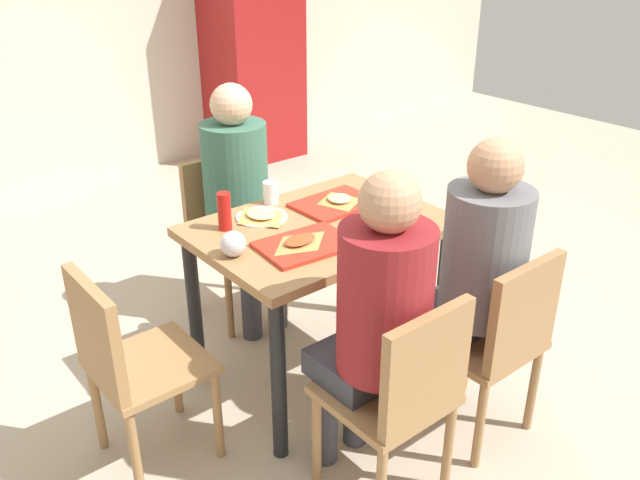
{
  "coord_description": "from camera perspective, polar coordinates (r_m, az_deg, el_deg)",
  "views": [
    {
      "loc": [
        -1.61,
        -1.97,
        1.92
      ],
      "look_at": [
        0.0,
        0.0,
        0.69
      ],
      "focal_mm": 37.21,
      "sensor_mm": 36.0,
      "label": 1
    }
  ],
  "objects": [
    {
      "name": "ground_plane",
      "position": [
        3.19,
        0.0,
        -11.33
      ],
      "size": [
        10.0,
        10.0,
        0.02
      ],
      "primitive_type": "cube",
      "color": "#B7A893"
    },
    {
      "name": "back_wall",
      "position": [
        5.44,
        -23.1,
        18.47
      ],
      "size": [
        10.0,
        0.1,
        2.8
      ],
      "primitive_type": "cube",
      "color": "beige",
      "rests_on": "ground_plane"
    },
    {
      "name": "main_table",
      "position": [
        2.84,
        0.0,
        -0.71
      ],
      "size": [
        1.04,
        0.75,
        0.76
      ],
      "color": "#9E7247",
      "rests_on": "ground_plane"
    },
    {
      "name": "chair_near_left",
      "position": [
        2.31,
        7.12,
        -12.79
      ],
      "size": [
        0.4,
        0.4,
        0.83
      ],
      "color": "#9E7247",
      "rests_on": "ground_plane"
    },
    {
      "name": "chair_near_right",
      "position": [
        2.65,
        15.05,
        -8.0
      ],
      "size": [
        0.4,
        0.4,
        0.83
      ],
      "color": "#9E7247",
      "rests_on": "ground_plane"
    },
    {
      "name": "chair_far_side",
      "position": [
        3.48,
        -7.94,
        1.22
      ],
      "size": [
        0.4,
        0.4,
        0.83
      ],
      "color": "#9E7247",
      "rests_on": "ground_plane"
    },
    {
      "name": "chair_left_end",
      "position": [
        2.54,
        -16.24,
        -9.82
      ],
      "size": [
        0.4,
        0.4,
        0.83
      ],
      "color": "#9E7247",
      "rests_on": "ground_plane"
    },
    {
      "name": "person_in_red",
      "position": [
        2.25,
        4.9,
        -6.21
      ],
      "size": [
        0.32,
        0.42,
        1.24
      ],
      "color": "#383842",
      "rests_on": "ground_plane"
    },
    {
      "name": "person_in_brown_jacket",
      "position": [
        2.59,
        13.22,
        -2.21
      ],
      "size": [
        0.32,
        0.42,
        1.24
      ],
      "color": "#383842",
      "rests_on": "ground_plane"
    },
    {
      "name": "person_far_side",
      "position": [
        3.27,
        -6.9,
        4.34
      ],
      "size": [
        0.32,
        0.42,
        1.24
      ],
      "color": "#383842",
      "rests_on": "ground_plane"
    },
    {
      "name": "tray_red_near",
      "position": [
        2.6,
        -1.27,
        -0.41
      ],
      "size": [
        0.38,
        0.29,
        0.02
      ],
      "primitive_type": "cube",
      "rotation": [
        0.0,
        0.0,
        -0.09
      ],
      "color": "red",
      "rests_on": "main_table"
    },
    {
      "name": "tray_red_far",
      "position": [
        2.98,
        1.34,
        3.16
      ],
      "size": [
        0.37,
        0.27,
        0.02
      ],
      "primitive_type": "cube",
      "rotation": [
        0.0,
        0.0,
        0.03
      ],
      "color": "red",
      "rests_on": "main_table"
    },
    {
      "name": "paper_plate_center",
      "position": [
        2.86,
        -5.04,
        1.99
      ],
      "size": [
        0.22,
        0.22,
        0.01
      ],
      "primitive_type": "cylinder",
      "color": "white",
      "rests_on": "main_table"
    },
    {
      "name": "paper_plate_near_edge",
      "position": [
        2.75,
        5.24,
        0.95
      ],
      "size": [
        0.22,
        0.22,
        0.01
      ],
      "primitive_type": "cylinder",
      "color": "white",
      "rests_on": "main_table"
    },
    {
      "name": "pizza_slice_a",
      "position": [
        2.59,
        -1.73,
        -0.1
      ],
      "size": [
        0.23,
        0.16,
        0.02
      ],
      "color": "#C68C47",
      "rests_on": "tray_red_near"
    },
    {
      "name": "pizza_slice_b",
      "position": [
        2.98,
        1.69,
        3.5
      ],
      "size": [
        0.2,
        0.22,
        0.02
      ],
      "color": "#C68C47",
      "rests_on": "tray_red_far"
    },
    {
      "name": "pizza_slice_c",
      "position": [
        2.85,
        -5.1,
        2.14
      ],
      "size": [
        0.17,
        0.2,
        0.02
      ],
      "color": "tan",
      "rests_on": "paper_plate_center"
    },
    {
      "name": "pizza_slice_d",
      "position": [
        2.74,
        6.04,
        1.15
      ],
      "size": [
        0.2,
        0.22,
        0.02
      ],
      "color": "#DBAD60",
      "rests_on": "paper_plate_near_edge"
    },
    {
      "name": "plastic_cup_a",
      "position": [
        3.0,
        -4.26,
        4.11
      ],
      "size": [
        0.07,
        0.07,
        0.1
      ],
      "primitive_type": "cylinder",
      "color": "white",
      "rests_on": "main_table"
    },
    {
      "name": "plastic_cup_b",
      "position": [
        2.57,
        4.95,
        0.29
      ],
      "size": [
        0.07,
        0.07,
        0.1
      ],
      "primitive_type": "cylinder",
      "color": "white",
      "rests_on": "main_table"
    },
    {
      "name": "soda_can",
      "position": [
        3.06,
        6.21,
        4.72
      ],
      "size": [
        0.07,
        0.07,
        0.12
      ],
      "primitive_type": "cylinder",
      "color": "#B7BCC6",
      "rests_on": "main_table"
    },
    {
      "name": "condiment_bottle",
      "position": [
        2.74,
        -8.22,
        2.45
      ],
      "size": [
        0.06,
        0.06,
        0.16
      ],
      "primitive_type": "cylinder",
      "color": "red",
      "rests_on": "main_table"
    },
    {
      "name": "foil_bundle",
      "position": [
        2.53,
        -7.49,
        -0.33
      ],
      "size": [
        0.1,
        0.1,
        0.1
      ],
      "primitive_type": "sphere",
      "color": "silver",
      "rests_on": "main_table"
    },
    {
      "name": "drink_fridge",
      "position": [
        5.86,
        -5.85,
        16.23
      ],
      "size": [
        0.7,
        0.6,
        1.9
      ],
      "primitive_type": "cube",
      "color": "maroon",
      "rests_on": "ground_plane"
    }
  ]
}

